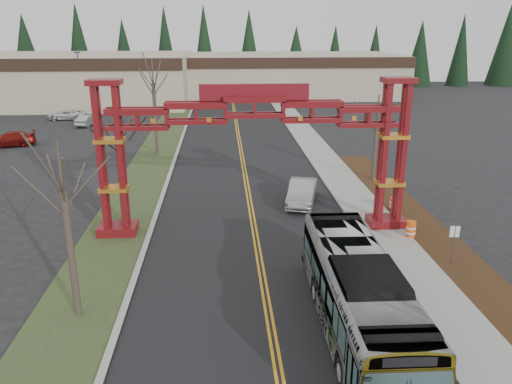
{
  "coord_description": "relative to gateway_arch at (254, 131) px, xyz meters",
  "views": [
    {
      "loc": [
        -1.8,
        -9.46,
        11.54
      ],
      "look_at": [
        -0.1,
        15.18,
        3.34
      ],
      "focal_mm": 35.0,
      "sensor_mm": 36.0,
      "label": 1
    }
  ],
  "objects": [
    {
      "name": "road",
      "position": [
        -0.0,
        7.0,
        -5.97
      ],
      "size": [
        12.0,
        110.0,
        0.02
      ],
      "primitive_type": "cube",
      "color": "black",
      "rests_on": "ground"
    },
    {
      "name": "lane_line_left",
      "position": [
        -0.12,
        7.0,
        -5.96
      ],
      "size": [
        0.12,
        100.0,
        0.01
      ],
      "primitive_type": "cube",
      "color": "orange",
      "rests_on": "road"
    },
    {
      "name": "lane_line_right",
      "position": [
        0.12,
        7.0,
        -5.96
      ],
      "size": [
        0.12,
        100.0,
        0.01
      ],
      "primitive_type": "cube",
      "color": "orange",
      "rests_on": "road"
    },
    {
      "name": "curb_right",
      "position": [
        6.15,
        7.0,
        -5.91
      ],
      "size": [
        0.3,
        110.0,
        0.15
      ],
      "primitive_type": "cube",
      "color": "#A3A39E",
      "rests_on": "ground"
    },
    {
      "name": "sidewalk_right",
      "position": [
        7.6,
        7.0,
        -5.91
      ],
      "size": [
        2.6,
        110.0,
        0.14
      ],
      "primitive_type": "cube",
      "color": "gray",
      "rests_on": "ground"
    },
    {
      "name": "landscape_strip",
      "position": [
        10.2,
        -8.0,
        -5.92
      ],
      "size": [
        2.6,
        50.0,
        0.12
      ],
      "primitive_type": "cube",
      "color": "black",
      "rests_on": "ground"
    },
    {
      "name": "grass_median",
      "position": [
        -8.0,
        7.0,
        -5.94
      ],
      "size": [
        4.0,
        110.0,
        0.08
      ],
      "primitive_type": "cube",
      "color": "#304020",
      "rests_on": "ground"
    },
    {
      "name": "curb_left",
      "position": [
        -6.15,
        7.0,
        -5.91
      ],
      "size": [
        0.3,
        110.0,
        0.15
      ],
      "primitive_type": "cube",
      "color": "#A3A39E",
      "rests_on": "ground"
    },
    {
      "name": "gateway_arch",
      "position": [
        0.0,
        0.0,
        0.0
      ],
      "size": [
        18.2,
        1.6,
        8.9
      ],
      "color": "#570B10",
      "rests_on": "ground"
    },
    {
      "name": "retail_building_west",
      "position": [
        -30.0,
        53.96,
        -2.22
      ],
      "size": [
        46.0,
        22.3,
        7.5
      ],
      "color": "tan",
      "rests_on": "ground"
    },
    {
      "name": "retail_building_east",
      "position": [
        10.0,
        61.95,
        -2.47
      ],
      "size": [
        38.0,
        20.3,
        7.0
      ],
      "color": "tan",
      "rests_on": "ground"
    },
    {
      "name": "conifer_treeline",
      "position": [
        0.25,
        74.0,
        0.5
      ],
      "size": [
        116.1,
        5.6,
        13.0
      ],
      "color": "black",
      "rests_on": "ground"
    },
    {
      "name": "transit_bus",
      "position": [
        3.35,
        -10.64,
        -4.36
      ],
      "size": [
        2.95,
        11.71,
        3.25
      ],
      "primitive_type": "imported",
      "rotation": [
        0.0,
        0.0,
        -0.02
      ],
      "color": "#AFB1B7",
      "rests_on": "ground"
    },
    {
      "name": "silver_sedan",
      "position": [
        3.54,
        4.5,
        -5.18
      ],
      "size": [
        2.85,
        5.13,
        1.6
      ],
      "primitive_type": "imported",
      "rotation": [
        0.0,
        0.0,
        -0.25
      ],
      "color": "#A5A8AD",
      "rests_on": "ground"
    },
    {
      "name": "parked_car_mid_a",
      "position": [
        -23.31,
        23.62,
        -5.25
      ],
      "size": [
        5.41,
        3.3,
        1.47
      ],
      "primitive_type": "imported",
      "rotation": [
        0.0,
        0.0,
        4.98
      ],
      "color": "maroon",
      "rests_on": "ground"
    },
    {
      "name": "parked_car_far_a",
      "position": [
        -18.24,
        34.42,
        -5.31
      ],
      "size": [
        2.25,
        4.28,
        1.34
      ],
      "primitive_type": "imported",
      "rotation": [
        0.0,
        0.0,
        2.93
      ],
      "color": "#A1A5A9",
      "rests_on": "ground"
    },
    {
      "name": "parked_car_far_b",
      "position": [
        -21.94,
        38.85,
        -5.32
      ],
      "size": [
        4.85,
        2.37,
        1.33
      ],
      "primitive_type": "imported",
      "rotation": [
        0.0,
        0.0,
        4.68
      ],
      "color": "white",
      "rests_on": "ground"
    },
    {
      "name": "bare_tree_median_near",
      "position": [
        -8.0,
        -8.68,
        -0.58
      ],
      "size": [
        2.98,
        2.98,
        7.41
      ],
      "color": "#382D26",
      "rests_on": "ground"
    },
    {
      "name": "bare_tree_median_mid",
      "position": [
        -8.0,
        1.91,
        -1.22
      ],
      "size": [
        2.95,
        2.95,
        6.73
      ],
      "color": "#382D26",
      "rests_on": "ground"
    },
    {
      "name": "bare_tree_median_far",
      "position": [
        -8.0,
        19.51,
        0.61
      ],
      "size": [
        3.28,
        3.28,
        8.81
      ],
      "color": "#382D26",
      "rests_on": "ground"
    },
    {
      "name": "bare_tree_right_far",
      "position": [
        10.0,
        9.51,
        -1.22
      ],
      "size": [
        2.93,
        2.93,
        6.73
      ],
      "color": "#382D26",
      "rests_on": "ground"
    },
    {
      "name": "light_pole_far",
      "position": [
        -21.11,
        43.8,
        -1.14
      ],
      "size": [
        0.73,
        0.36,
        8.36
      ],
      "color": "#3F3F44",
      "rests_on": "ground"
    },
    {
      "name": "street_sign",
      "position": [
        9.66,
        -5.28,
        -4.44
      ],
      "size": [
        0.49,
        0.08,
        2.15
      ],
      "color": "#3F3F44",
      "rests_on": "ground"
    },
    {
      "name": "barrel_south",
      "position": [
        8.84,
        -1.8,
        -5.46
      ],
      "size": [
        0.56,
        0.56,
        1.04
      ],
      "color": "#FA5B0D",
      "rests_on": "ground"
    },
    {
      "name": "barrel_mid",
      "position": [
        9.3,
        2.06,
        -5.42
      ],
      "size": [
        0.6,
        0.6,
        1.12
      ],
      "color": "#FA5B0D",
      "rests_on": "ground"
    },
    {
      "name": "barrel_north",
      "position": [
        9.35,
        2.74,
        -5.53
      ],
      "size": [
        0.49,
        0.49,
        0.9
      ],
      "color": "#FA5B0D",
      "rests_on": "ground"
    }
  ]
}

